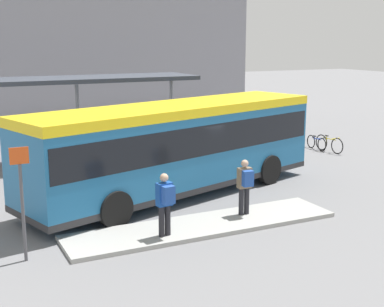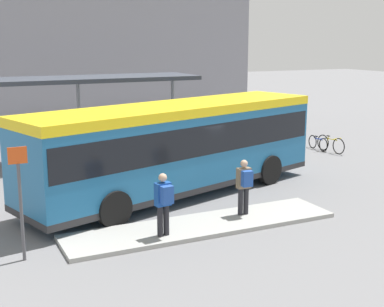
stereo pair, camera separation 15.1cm
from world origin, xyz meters
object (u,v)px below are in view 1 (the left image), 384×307
(pedestrian_companion, at_px, (245,184))
(bicycle_blue, at_px, (316,143))
(city_bus, at_px, (177,143))
(platform_sign, at_px, (22,199))
(bicycle_yellow, at_px, (329,144))
(pedestrian_waiting, at_px, (165,201))

(pedestrian_companion, height_order, bicycle_blue, pedestrian_companion)
(city_bus, relative_size, bicycle_blue, 7.41)
(pedestrian_companion, height_order, platform_sign, platform_sign)
(pedestrian_companion, relative_size, bicycle_blue, 1.08)
(bicycle_yellow, xyz_separation_m, platform_sign, (-15.04, -6.86, 1.17))
(pedestrian_waiting, height_order, platform_sign, platform_sign)
(bicycle_yellow, height_order, platform_sign, platform_sign)
(pedestrian_waiting, relative_size, platform_sign, 0.61)
(city_bus, distance_m, pedestrian_companion, 3.29)
(bicycle_blue, height_order, platform_sign, platform_sign)
(pedestrian_waiting, xyz_separation_m, pedestrian_companion, (2.82, 0.61, -0.02))
(pedestrian_waiting, xyz_separation_m, bicycle_blue, (11.29, 7.81, -0.76))
(city_bus, height_order, platform_sign, city_bus)
(pedestrian_waiting, relative_size, bicycle_yellow, 0.95)
(city_bus, xyz_separation_m, pedestrian_waiting, (-2.04, -3.72, -0.73))
(bicycle_yellow, bearing_deg, pedestrian_companion, -57.16)
(pedestrian_companion, xyz_separation_m, platform_sign, (-6.38, -0.36, 0.48))
(pedestrian_waiting, distance_m, bicycle_yellow, 13.52)
(pedestrian_waiting, bearing_deg, bicycle_yellow, -65.53)
(pedestrian_waiting, distance_m, bicycle_blue, 13.74)
(bicycle_blue, relative_size, platform_sign, 0.55)
(bicycle_blue, bearing_deg, bicycle_yellow, 18.90)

